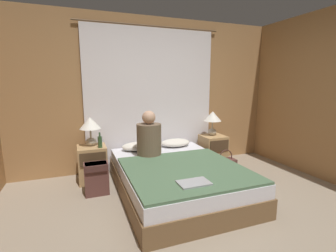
% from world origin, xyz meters
% --- Properties ---
extents(ground_plane, '(16.00, 16.00, 0.00)m').
position_xyz_m(ground_plane, '(0.00, 0.00, 0.00)').
color(ground_plane, gray).
extents(wall_back, '(4.56, 0.06, 2.50)m').
position_xyz_m(wall_back, '(0.00, 2.10, 1.25)').
color(wall_back, '#A37547').
rests_on(wall_back, ground_plane).
extents(curtain_panel, '(2.38, 0.03, 2.35)m').
position_xyz_m(curtain_panel, '(0.00, 2.04, 1.17)').
color(curtain_panel, white).
rests_on(curtain_panel, ground_plane).
extents(bed, '(1.47, 2.05, 0.39)m').
position_xyz_m(bed, '(0.00, 0.96, 0.20)').
color(bed, brown).
rests_on(bed, ground_plane).
extents(nightstand_left, '(0.40, 0.41, 0.53)m').
position_xyz_m(nightstand_left, '(-1.02, 1.72, 0.27)').
color(nightstand_left, tan).
rests_on(nightstand_left, ground_plane).
extents(nightstand_right, '(0.40, 0.41, 0.53)m').
position_xyz_m(nightstand_right, '(1.02, 1.72, 0.27)').
color(nightstand_right, tan).
rests_on(nightstand_right, ground_plane).
extents(lamp_left, '(0.30, 0.30, 0.42)m').
position_xyz_m(lamp_left, '(-1.02, 1.77, 0.83)').
color(lamp_left, '#B2A899').
rests_on(lamp_left, nightstand_left).
extents(lamp_right, '(0.30, 0.30, 0.42)m').
position_xyz_m(lamp_right, '(1.02, 1.77, 0.83)').
color(lamp_right, '#B2A899').
rests_on(lamp_right, nightstand_right).
extents(pillow_left, '(0.50, 0.34, 0.12)m').
position_xyz_m(pillow_left, '(-0.32, 1.77, 0.45)').
color(pillow_left, silver).
rests_on(pillow_left, bed).
extents(pillow_right, '(0.50, 0.34, 0.12)m').
position_xyz_m(pillow_right, '(0.32, 1.77, 0.45)').
color(pillow_right, silver).
rests_on(pillow_right, bed).
extents(blanket_on_bed, '(1.41, 1.40, 0.03)m').
position_xyz_m(blanket_on_bed, '(0.00, 0.66, 0.41)').
color(blanket_on_bed, '#4C6B4C').
rests_on(blanket_on_bed, bed).
extents(person_left_in_bed, '(0.35, 0.35, 0.66)m').
position_xyz_m(person_left_in_bed, '(-0.24, 1.40, 0.67)').
color(person_left_in_bed, brown).
rests_on(person_left_in_bed, bed).
extents(beer_bottle_on_left_stand, '(0.06, 0.06, 0.22)m').
position_xyz_m(beer_bottle_on_left_stand, '(-0.91, 1.61, 0.62)').
color(beer_bottle_on_left_stand, '#2D4C28').
rests_on(beer_bottle_on_left_stand, nightstand_left).
extents(laptop_on_bed, '(0.33, 0.21, 0.02)m').
position_xyz_m(laptop_on_bed, '(-0.11, 0.22, 0.43)').
color(laptop_on_bed, '#9EA0A5').
rests_on(laptop_on_bed, blanket_on_bed).
extents(backpack_on_floor, '(0.30, 0.22, 0.42)m').
position_xyz_m(backpack_on_floor, '(-1.00, 1.25, 0.24)').
color(backpack_on_floor, brown).
rests_on(backpack_on_floor, ground_plane).
extents(handbag_on_floor, '(0.32, 0.19, 0.40)m').
position_xyz_m(handbag_on_floor, '(0.99, 1.28, 0.13)').
color(handbag_on_floor, brown).
rests_on(handbag_on_floor, ground_plane).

